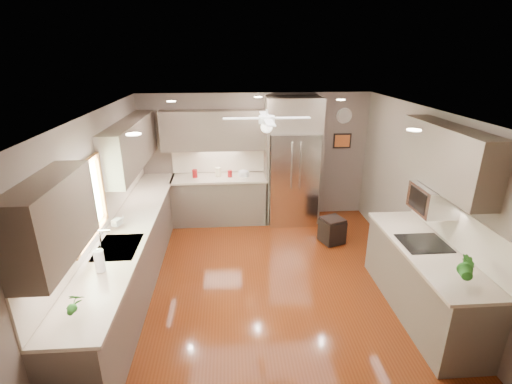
{
  "coord_description": "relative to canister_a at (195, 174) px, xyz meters",
  "views": [
    {
      "loc": [
        -0.51,
        -4.69,
        3.2
      ],
      "look_at": [
        -0.12,
        0.6,
        1.21
      ],
      "focal_mm": 26.0,
      "sensor_mm": 36.0,
      "label": 1
    }
  ],
  "objects": [
    {
      "name": "floor",
      "position": [
        1.19,
        -2.2,
        -1.02
      ],
      "size": [
        5.0,
        5.0,
        0.0
      ],
      "primitive_type": "plane",
      "color": "#501D0A",
      "rests_on": "ground"
    },
    {
      "name": "ceiling",
      "position": [
        1.19,
        -2.2,
        1.48
      ],
      "size": [
        5.0,
        5.0,
        0.0
      ],
      "primitive_type": "plane",
      "rotation": [
        3.14,
        0.0,
        0.0
      ],
      "color": "white",
      "rests_on": "ground"
    },
    {
      "name": "wall_back",
      "position": [
        1.19,
        0.3,
        0.23
      ],
      "size": [
        4.5,
        0.0,
        4.5
      ],
      "primitive_type": "plane",
      "rotation": [
        1.57,
        0.0,
        0.0
      ],
      "color": "brown",
      "rests_on": "ground"
    },
    {
      "name": "wall_front",
      "position": [
        1.19,
        -4.7,
        0.23
      ],
      "size": [
        4.5,
        0.0,
        4.5
      ],
      "primitive_type": "plane",
      "rotation": [
        -1.57,
        0.0,
        0.0
      ],
      "color": "brown",
      "rests_on": "ground"
    },
    {
      "name": "wall_left",
      "position": [
        -1.06,
        -2.2,
        0.23
      ],
      "size": [
        0.0,
        5.0,
        5.0
      ],
      "primitive_type": "plane",
      "rotation": [
        1.57,
        0.0,
        1.57
      ],
      "color": "brown",
      "rests_on": "ground"
    },
    {
      "name": "wall_right",
      "position": [
        3.44,
        -2.2,
        0.23
      ],
      "size": [
        0.0,
        5.0,
        5.0
      ],
      "primitive_type": "plane",
      "rotation": [
        1.57,
        0.0,
        -1.57
      ],
      "color": "brown",
      "rests_on": "ground"
    },
    {
      "name": "canister_a",
      "position": [
        0.0,
        0.0,
        0.0
      ],
      "size": [
        0.11,
        0.11,
        0.16
      ],
      "primitive_type": "cylinder",
      "rotation": [
        0.0,
        0.0,
        -0.09
      ],
      "color": "maroon",
      "rests_on": "back_run"
    },
    {
      "name": "canister_c",
      "position": [
        0.45,
        0.04,
        0.01
      ],
      "size": [
        0.11,
        0.11,
        0.17
      ],
      "primitive_type": "cylinder",
      "rotation": [
        0.0,
        0.0,
        -0.04
      ],
      "color": "beige",
      "rests_on": "back_run"
    },
    {
      "name": "canister_d",
      "position": [
        0.68,
        -0.01,
        -0.02
      ],
      "size": [
        0.11,
        0.11,
        0.13
      ],
      "primitive_type": "cylinder",
      "rotation": [
        0.0,
        0.0,
        0.33
      ],
      "color": "maroon",
      "rests_on": "back_run"
    },
    {
      "name": "soap_bottle",
      "position": [
        -0.88,
        -2.15,
        0.02
      ],
      "size": [
        0.12,
        0.12,
        0.2
      ],
      "primitive_type": "imported",
      "rotation": [
        0.0,
        0.0,
        -0.41
      ],
      "color": "white",
      "rests_on": "left_run"
    },
    {
      "name": "potted_plant_left",
      "position": [
        -0.77,
        -3.99,
        0.06
      ],
      "size": [
        0.16,
        0.11,
        0.28
      ],
      "primitive_type": "imported",
      "rotation": [
        0.0,
        0.0,
        0.1
      ],
      "color": "#215E1B",
      "rests_on": "left_run"
    },
    {
      "name": "potted_plant_right",
      "position": [
        3.1,
        -3.75,
        0.1
      ],
      "size": [
        0.24,
        0.22,
        0.36
      ],
      "primitive_type": "imported",
      "rotation": [
        0.0,
        0.0,
        -0.42
      ],
      "color": "#215E1B",
      "rests_on": "right_run"
    },
    {
      "name": "bowl",
      "position": [
        0.94,
        -0.03,
        -0.05
      ],
      "size": [
        0.24,
        0.24,
        0.05
      ],
      "primitive_type": "imported",
      "rotation": [
        0.0,
        0.0,
        -0.07
      ],
      "color": "beige",
      "rests_on": "back_run"
    },
    {
      "name": "left_run",
      "position": [
        -0.76,
        -2.05,
        -0.54
      ],
      "size": [
        0.65,
        4.7,
        1.45
      ],
      "color": "#4B4236",
      "rests_on": "ground"
    },
    {
      "name": "back_run",
      "position": [
        0.47,
        0.01,
        -0.54
      ],
      "size": [
        1.85,
        0.65,
        1.45
      ],
      "color": "#4B4236",
      "rests_on": "ground"
    },
    {
      "name": "uppers",
      "position": [
        0.45,
        -1.49,
        0.85
      ],
      "size": [
        4.5,
        4.7,
        0.95
      ],
      "color": "#4B4236",
      "rests_on": "wall_left"
    },
    {
      "name": "window",
      "position": [
        -1.03,
        -2.7,
        0.53
      ],
      "size": [
        0.05,
        1.12,
        0.92
      ],
      "color": "#BFF2B2",
      "rests_on": "wall_left"
    },
    {
      "name": "sink",
      "position": [
        -0.74,
        -2.7,
        -0.11
      ],
      "size": [
        0.5,
        0.7,
        0.32
      ],
      "color": "silver",
      "rests_on": "left_run"
    },
    {
      "name": "refrigerator",
      "position": [
        1.89,
        -0.04,
        0.17
      ],
      "size": [
        1.06,
        0.75,
        2.45
      ],
      "color": "silver",
      "rests_on": "ground"
    },
    {
      "name": "right_run",
      "position": [
        3.12,
        -3.0,
        -0.54
      ],
      "size": [
        0.7,
        2.2,
        1.45
      ],
      "color": "#4B4236",
      "rests_on": "ground"
    },
    {
      "name": "microwave",
      "position": [
        3.22,
        -2.75,
        0.46
      ],
      "size": [
        0.43,
        0.55,
        0.34
      ],
      "color": "silver",
      "rests_on": "wall_right"
    },
    {
      "name": "ceiling_fan",
      "position": [
        1.19,
        -1.9,
        1.31
      ],
      "size": [
        1.18,
        1.18,
        0.32
      ],
      "color": "white",
      "rests_on": "ceiling"
    },
    {
      "name": "recessed_lights",
      "position": [
        1.15,
        -1.8,
        1.47
      ],
      "size": [
        2.84,
        3.14,
        0.01
      ],
      "color": "white",
      "rests_on": "ceiling"
    },
    {
      "name": "wall_clock",
      "position": [
        2.94,
        0.29,
        1.03
      ],
      "size": [
        0.3,
        0.03,
        0.3
      ],
      "color": "white",
      "rests_on": "wall_back"
    },
    {
      "name": "framed_print",
      "position": [
        2.94,
        0.28,
        0.53
      ],
      "size": [
        0.36,
        0.03,
        0.3
      ],
      "color": "black",
      "rests_on": "wall_back"
    },
    {
      "name": "stool",
      "position": [
        2.47,
        -1.06,
        -0.78
      ],
      "size": [
        0.47,
        0.47,
        0.46
      ],
      "color": "black",
      "rests_on": "ground"
    },
    {
      "name": "paper_towel",
      "position": [
        -0.77,
        -3.26,
        0.06
      ],
      "size": [
        0.11,
        0.11,
        0.27
      ],
      "color": "white",
      "rests_on": "left_run"
    }
  ]
}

